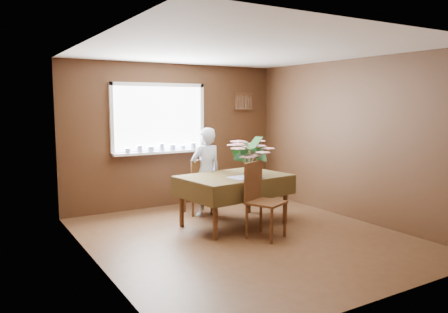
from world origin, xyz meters
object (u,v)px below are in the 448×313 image
chair_near (261,197)px  flower_bouquet (249,153)px  chair_far (200,184)px  seated_woman (206,172)px  dining_table (234,181)px

chair_near → flower_bouquet: (0.09, 0.42, 0.55)m
chair_near → flower_bouquet: 0.69m
chair_far → chair_near: chair_near is taller
chair_near → seated_woman: size_ratio=0.72×
chair_far → chair_near: (0.13, -1.50, 0.05)m
dining_table → chair_far: chair_far is taller
chair_far → flower_bouquet: flower_bouquet is taller
dining_table → flower_bouquet: size_ratio=2.68×
dining_table → seated_woman: size_ratio=1.17×
dining_table → flower_bouquet: flower_bouquet is taller
dining_table → seated_woman: 0.72m
chair_near → seated_woman: (-0.08, 1.39, 0.16)m
chair_far → dining_table: bearing=102.8°
chair_far → seated_woman: 0.25m
dining_table → seated_woman: seated_woman is taller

